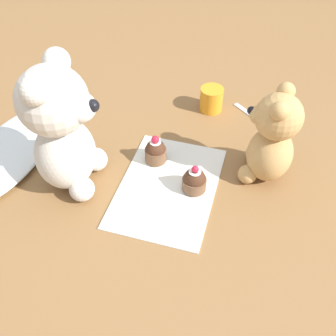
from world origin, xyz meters
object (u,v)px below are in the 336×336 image
Objects in this scene: cupcake_near_cream_bear at (156,151)px; juice_glass at (211,99)px; teddy_bear_cream at (61,129)px; cupcake_near_tan_bear at (194,181)px; teaspoon at (254,117)px; teddy_bear_tan at (272,139)px.

cupcake_near_cream_bear reaches higher than juice_glass.
teddy_bear_cream reaches higher than juice_glass.
cupcake_near_tan_bear reaches higher than teaspoon.
teddy_bear_tan is at bearing -76.46° from teddy_bear_cream.
cupcake_near_tan_bear is at bearing -120.45° from cupcake_near_cream_bear.
teddy_bear_tan is (0.13, -0.38, -0.04)m from teddy_bear_cream.
teddy_bear_cream is at bearing 99.69° from cupcake_near_tan_bear.
teddy_bear_cream reaches higher than teaspoon.
teaspoon is (0.19, 0.04, -0.10)m from teddy_bear_tan.
teddy_bear_cream reaches higher than teddy_bear_tan.
cupcake_near_cream_bear is (0.10, -0.15, -0.11)m from teddy_bear_cream.
juice_glass is at bearing -40.13° from teddy_bear_cream.
cupcake_near_cream_bear is at bearing -60.94° from teddy_bear_cream.
teaspoon is (0.27, -0.09, -0.03)m from cupcake_near_tan_bear.
juice_glass is at bearing -135.83° from teddy_bear_tan.
cupcake_near_tan_bear is at bearing -175.20° from juice_glass.
teddy_bear_cream is 4.20× the size of cupcake_near_cream_bear.
juice_glass is at bearing 4.80° from cupcake_near_tan_bear.
teddy_bear_tan is at bearing -56.89° from cupcake_near_tan_bear.
teddy_bear_cream reaches higher than cupcake_near_tan_bear.
juice_glass is 0.11m from teaspoon.
teddy_bear_cream is 0.28m from cupcake_near_tan_bear.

